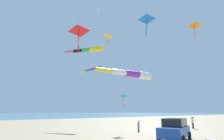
# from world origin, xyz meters

# --- Properties ---
(ground_plane) EXTENTS (600.00, 600.00, 0.00)m
(ground_plane) POSITION_xyz_m (0.00, 0.00, 0.00)
(ground_plane) COLOR tan
(ocean_water_strip) EXTENTS (240.00, 600.00, 0.01)m
(ocean_water_strip) POSITION_xyz_m (-165.00, 0.00, 0.00)
(ocean_water_strip) COLOR teal
(ocean_water_strip) RESTS_ON ground_plane
(parked_car) EXTENTS (3.14, 4.67, 1.85)m
(parked_car) POSITION_xyz_m (5.79, -6.08, 0.95)
(parked_car) COLOR #1E479E
(parked_car) RESTS_ON ground_plane
(person_adult_flyer) EXTENTS (0.65, 0.63, 1.82)m
(person_adult_flyer) POSITION_xyz_m (1.40, 5.88, 0.99)
(person_adult_flyer) COLOR #232328
(person_adult_flyer) RESTS_ON ground_plane
(person_child_green_jacket) EXTENTS (0.53, 0.56, 1.55)m
(person_child_green_jacket) POSITION_xyz_m (1.88, 2.19, 0.85)
(person_child_green_jacket) COLOR silver
(person_child_green_jacket) RESTS_ON ground_plane
(person_child_grey_jacket) EXTENTS (0.40, 0.31, 1.38)m
(person_child_grey_jacket) POSITION_xyz_m (-1.09, -3.27, 0.75)
(person_child_grey_jacket) COLOR #3D7F51
(person_child_grey_jacket) RESTS_ON ground_plane
(kite_delta_rainbow_low_near) EXTENTS (1.82, 8.51, 9.28)m
(kite_delta_rainbow_low_near) POSITION_xyz_m (2.78, -14.16, 8.91)
(kite_delta_rainbow_low_near) COLOR red
(kite_delta_rainbow_low_near) RESTS_ON ground_plane
(kite_delta_long_streamer_left) EXTENTS (9.28, 1.11, 4.56)m
(kite_delta_long_streamer_left) POSITION_xyz_m (-1.29, -5.60, 4.30)
(kite_delta_long_streamer_left) COLOR #1EB7C6
(kite_delta_long_streamer_left) RESTS_ON ground_plane
(kite_delta_small_distant) EXTENTS (2.09, 7.34, 15.52)m
(kite_delta_small_distant) POSITION_xyz_m (0.93, -2.98, 15.00)
(kite_delta_small_distant) COLOR blue
(kite_delta_small_distant) RESTS_ON ground_plane
(kite_delta_black_fish_shape) EXTENTS (5.09, 11.14, 11.44)m
(kite_delta_black_fish_shape) POSITION_xyz_m (7.35, -3.26, 11.14)
(kite_delta_black_fish_shape) COLOR orange
(kite_delta_black_fish_shape) RESTS_ON ground_plane
(kite_windsock_teal_far_right) EXTENTS (6.26, 17.68, 12.03)m
(kite_windsock_teal_far_right) POSITION_xyz_m (-5.24, -8.36, 11.12)
(kite_windsock_teal_far_right) COLOR yellow
(kite_windsock_teal_far_right) RESTS_ON ground_plane
(kite_delta_magenta_far_left) EXTENTS (4.88, 11.93, 11.94)m
(kite_delta_magenta_far_left) POSITION_xyz_m (-1.24, -8.09, 11.68)
(kite_delta_magenta_far_left) COLOR yellow
(kite_delta_magenta_far_left) RESTS_ON ground_plane
(kite_windsock_orange_high_right) EXTENTS (12.15, 13.60, 10.69)m
(kite_windsock_orange_high_right) POSITION_xyz_m (-11.09, -3.94, 10.13)
(kite_windsock_orange_high_right) COLOR green
(kite_windsock_orange_high_right) RESTS_ON ground_plane
(kite_windsock_striped_overhead) EXTENTS (0.91, 17.88, 6.45)m
(kite_windsock_striped_overhead) POSITION_xyz_m (3.19, -8.35, 6.02)
(kite_windsock_striped_overhead) COLOR white
(kite_windsock_striped_overhead) RESTS_ON ground_plane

